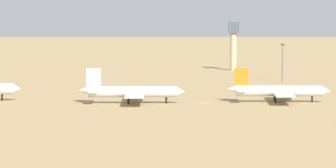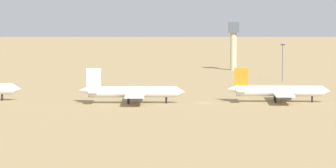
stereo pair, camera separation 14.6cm
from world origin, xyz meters
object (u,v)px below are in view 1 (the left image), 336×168
Objects in this scene: parked_jet_white_3 at (132,92)px; control_tower at (233,41)px; light_pole_west at (282,60)px; parked_jet_orange_4 at (278,91)px.

control_tower reaches higher than parked_jet_white_3.
light_pole_west is at bearing 55.85° from parked_jet_white_3.
control_tower is (-5.43, 158.22, 10.68)m from parked_jet_orange_4.
control_tower reaches higher than parked_jet_orange_4.
parked_jet_orange_4 is 2.15× the size of light_pole_west.
parked_jet_white_3 is at bearing -173.37° from parked_jet_orange_4.
control_tower is at bearing 102.83° from light_pole_west.
control_tower is at bearing 74.10° from parked_jet_white_3.
control_tower is 73.72m from light_pole_west.
control_tower is (42.21, 162.51, 10.63)m from parked_jet_white_3.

